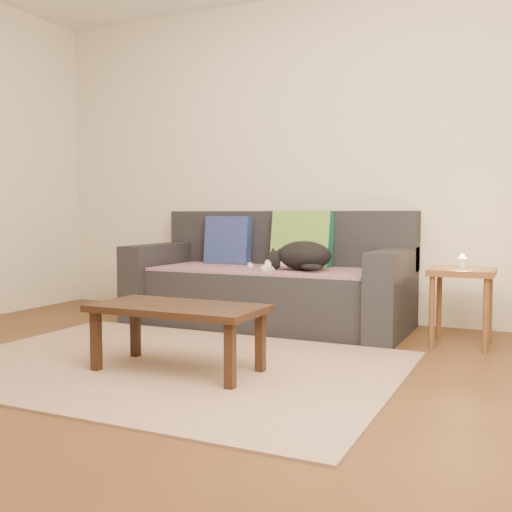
% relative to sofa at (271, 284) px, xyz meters
% --- Properties ---
extents(ground, '(4.50, 4.50, 0.00)m').
position_rel_sofa_xyz_m(ground, '(0.00, -1.57, -0.31)').
color(ground, brown).
rests_on(ground, ground).
extents(back_wall, '(4.50, 0.04, 2.60)m').
position_rel_sofa_xyz_m(back_wall, '(0.00, 0.43, 0.99)').
color(back_wall, beige).
rests_on(back_wall, ground).
extents(sofa, '(2.10, 0.94, 0.87)m').
position_rel_sofa_xyz_m(sofa, '(0.00, 0.00, 0.00)').
color(sofa, '#232328').
rests_on(sofa, ground).
extents(throw_blanket, '(1.66, 0.74, 0.02)m').
position_rel_sofa_xyz_m(throw_blanket, '(0.00, -0.09, 0.12)').
color(throw_blanket, '#432749').
rests_on(throw_blanket, sofa).
extents(cushion_navy, '(0.39, 0.14, 0.40)m').
position_rel_sofa_xyz_m(cushion_navy, '(-0.46, 0.17, 0.32)').
color(cushion_navy, '#12194F').
rests_on(cushion_navy, throw_blanket).
extents(cushion_green, '(0.47, 0.20, 0.49)m').
position_rel_sofa_xyz_m(cushion_green, '(0.19, 0.17, 0.32)').
color(cushion_green, '#0D5742').
rests_on(cushion_green, throw_blanket).
extents(cat, '(0.54, 0.42, 0.21)m').
position_rel_sofa_xyz_m(cat, '(0.30, -0.14, 0.23)').
color(cat, black).
rests_on(cat, throw_blanket).
extents(wii_remote_a, '(0.10, 0.15, 0.03)m').
position_rel_sofa_xyz_m(wii_remote_a, '(-0.14, -0.08, 0.15)').
color(wii_remote_a, white).
rests_on(wii_remote_a, throw_blanket).
extents(wii_remote_b, '(0.05, 0.15, 0.03)m').
position_rel_sofa_xyz_m(wii_remote_b, '(0.10, -0.26, 0.15)').
color(wii_remote_b, white).
rests_on(wii_remote_b, throw_blanket).
extents(side_table, '(0.40, 0.40, 0.50)m').
position_rel_sofa_xyz_m(side_table, '(1.41, -0.18, 0.10)').
color(side_table, brown).
rests_on(side_table, ground).
extents(candle, '(0.06, 0.06, 0.09)m').
position_rel_sofa_xyz_m(candle, '(1.41, -0.18, 0.23)').
color(candle, beige).
rests_on(candle, side_table).
extents(rug, '(2.50, 1.80, 0.01)m').
position_rel_sofa_xyz_m(rug, '(0.00, -1.42, -0.30)').
color(rug, tan).
rests_on(rug, ground).
extents(coffee_table, '(0.91, 0.46, 0.37)m').
position_rel_sofa_xyz_m(coffee_table, '(0.12, -1.51, 0.01)').
color(coffee_table, black).
rests_on(coffee_table, rug).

